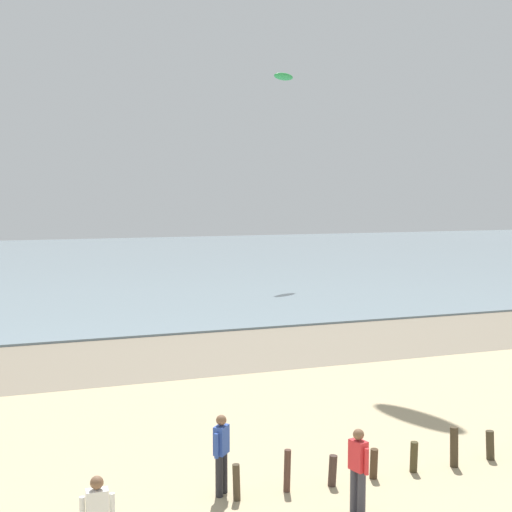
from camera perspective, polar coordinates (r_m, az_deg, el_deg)
wet_sand_strip at (r=27.92m, az=-9.39°, el=-8.06°), size 120.00×7.57×0.01m
sea at (r=66.01m, az=-15.79°, el=-0.62°), size 160.00×70.00×0.10m
groyne_mid at (r=18.15m, az=18.30°, el=-14.18°), size 11.81×0.30×0.96m
person_nearest_camera at (r=15.32m, az=-2.80°, el=-15.49°), size 0.42×0.44×1.71m
person_right_flank at (r=14.62m, az=8.22°, el=-16.56°), size 0.30×0.56×1.71m
kite_aloft_2 at (r=51.02m, az=2.23°, el=14.24°), size 2.21×1.79×0.62m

